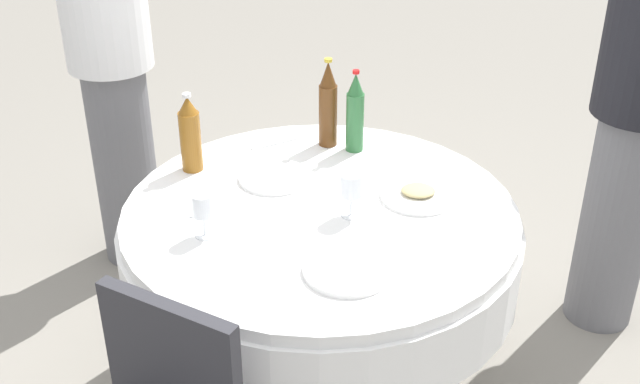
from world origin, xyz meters
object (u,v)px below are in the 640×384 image
wine_glass_east (351,187)px  dining_table (320,248)px  bottle_green_right (355,114)px  person_front (113,75)px  bottle_brown_front (328,105)px  plate_left (348,270)px  plate_inner (418,194)px  bottle_amber_far (190,135)px  wine_glass_mid (203,208)px  person_far (638,117)px  plate_near (274,177)px

wine_glass_east → dining_table: bearing=-25.7°
bottle_green_right → person_front: size_ratio=0.19×
bottle_brown_front → bottle_green_right: 0.11m
dining_table → plate_left: (-0.08, 0.35, 0.16)m
plate_inner → plate_left: bearing=60.1°
bottle_amber_far → bottle_brown_front: (-0.47, -0.19, 0.02)m
bottle_green_right → plate_inner: bottle_green_right is taller
wine_glass_east → plate_left: wine_glass_east is taller
bottle_amber_far → bottle_brown_front: bottle_brown_front is taller
wine_glass_mid → person_far: 1.57m
wine_glass_mid → person_far: (-1.46, -0.57, 0.03)m
plate_left → person_front: bearing=-52.6°
wine_glass_east → plate_near: (0.25, -0.24, -0.10)m
bottle_green_right → wine_glass_mid: bearing=51.1°
person_far → person_front: (1.95, -0.44, -0.02)m
bottle_brown_front → person_far: person_far is taller
dining_table → plate_inner: 0.36m
bottle_brown_front → plate_left: size_ratio=1.31×
wine_glass_east → wine_glass_mid: size_ratio=1.05×
person_far → plate_near: bearing=-100.3°
plate_left → plate_near: (0.23, -0.54, -0.00)m
plate_near → person_front: (0.68, -0.66, 0.11)m
plate_left → plate_near: 0.58m
dining_table → bottle_green_right: (-0.12, -0.41, 0.29)m
wine_glass_mid → person_far: size_ratio=0.09×
bottle_green_right → plate_inner: size_ratio=1.25×
bottle_brown_front → person_far: bearing=177.4°
bottle_green_right → plate_left: 0.77m
person_far → dining_table: bearing=-90.0°
bottle_brown_front → bottle_green_right: bearing=155.8°
wine_glass_east → person_front: 1.29m
dining_table → bottle_brown_front: size_ratio=3.89×
bottle_amber_far → plate_near: (-0.28, 0.07, -0.12)m
plate_inner → person_far: 0.88m
bottle_brown_front → wine_glass_east: 0.51m
bottle_amber_far → bottle_green_right: bearing=-164.8°
plate_inner → person_far: size_ratio=0.15×
dining_table → wine_glass_east: 0.28m
bottle_brown_front → person_front: size_ratio=0.20×
bottle_brown_front → plate_near: bottle_brown_front is taller
bottle_amber_far → wine_glass_mid: 0.44m
dining_table → plate_near: bearing=-50.7°
bottle_green_right → dining_table: bearing=73.5°
wine_glass_mid → plate_left: (-0.42, 0.19, -0.09)m
bottle_brown_front → person_front: 0.95m
plate_near → person_front: size_ratio=0.15×
plate_near → bottle_green_right: bearing=-141.0°
plate_inner → person_front: size_ratio=0.15×
wine_glass_east → wine_glass_mid: (0.44, 0.12, -0.01)m
dining_table → person_far: bearing=-160.0°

